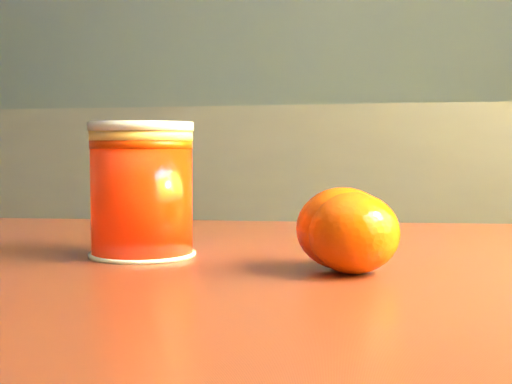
# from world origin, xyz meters

# --- Properties ---
(kitchen_counter) EXTENTS (3.15, 0.60, 0.90)m
(kitchen_counter) POSITION_xyz_m (0.00, 1.45, 0.45)
(kitchen_counter) COLOR #4A4A4F
(kitchen_counter) RESTS_ON ground
(juice_glass) EXTENTS (0.09, 0.09, 0.11)m
(juice_glass) POSITION_xyz_m (0.77, 0.02, 0.77)
(juice_glass) COLOR #F62104
(juice_glass) RESTS_ON table
(orange_front) EXTENTS (0.09, 0.09, 0.06)m
(orange_front) POSITION_xyz_m (0.94, -0.00, 0.75)
(orange_front) COLOR #E54504
(orange_front) RESTS_ON table
(orange_back) EXTENTS (0.08, 0.08, 0.06)m
(orange_back) POSITION_xyz_m (0.95, -0.02, 0.74)
(orange_back) COLOR #E54504
(orange_back) RESTS_ON table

